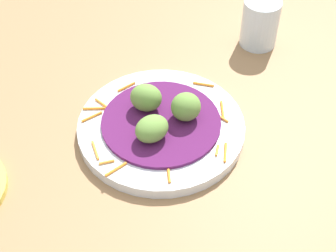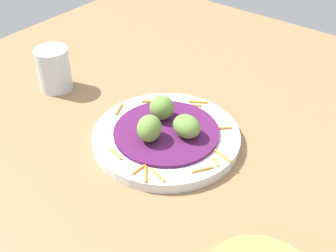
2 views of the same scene
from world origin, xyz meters
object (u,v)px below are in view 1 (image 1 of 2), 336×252
object	(u,v)px
main_plate	(161,128)
guac_scoop_right	(152,129)
water_glass	(260,23)
guac_scoop_center	(146,98)
guac_scoop_left	(185,108)

from	to	relation	value
main_plate	guac_scoop_right	distance (cm)	4.92
water_glass	guac_scoop_center	bearing A→B (deg)	83.05
guac_scoop_center	water_glass	bearing A→B (deg)	-96.95
guac_scoop_right	main_plate	bearing A→B (deg)	-72.67
guac_scoop_center	water_glass	world-z (taller)	water_glass
guac_scoop_left	water_glass	size ratio (longest dim) A/B	0.52
main_plate	guac_scoop_center	distance (cm)	5.16
guac_scoop_right	water_glass	xyz separation A→B (cm)	(1.20, -32.28, 0.18)
main_plate	guac_scoop_left	distance (cm)	5.17
guac_scoop_left	guac_scoop_center	xyz separation A→B (cm)	(6.00, 1.87, -0.01)
guac_scoop_center	guac_scoop_right	world-z (taller)	guac_scoop_center
guac_scoop_left	guac_scoop_right	bearing A→B (deg)	77.33
guac_scoop_right	guac_scoop_left	bearing A→B (deg)	-102.67
guac_scoop_left	guac_scoop_right	size ratio (longest dim) A/B	0.88
guac_scoop_center	water_glass	distance (cm)	28.23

